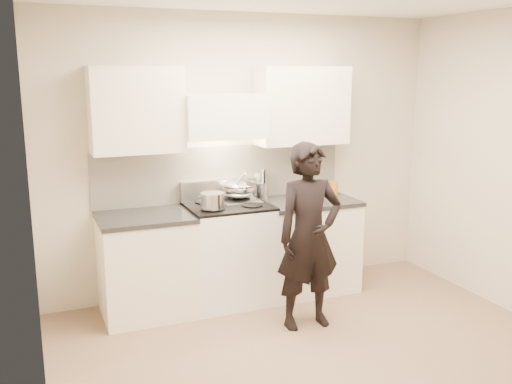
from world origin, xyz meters
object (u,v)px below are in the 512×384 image
(stove, at_px, (229,253))
(utensil_crock, at_px, (263,189))
(counter_right, at_px, (307,244))
(person, at_px, (309,236))
(wok, at_px, (239,188))

(stove, height_order, utensil_crock, utensil_crock)
(stove, height_order, counter_right, stove)
(person, bearing_deg, wok, 108.52)
(utensil_crock, bearing_deg, counter_right, -31.98)
(wok, relative_size, person, 0.29)
(person, bearing_deg, stove, 121.27)
(counter_right, height_order, wok, wok)
(counter_right, bearing_deg, wok, 167.85)
(counter_right, height_order, person, person)
(wok, bearing_deg, person, -72.27)
(stove, xyz_separation_m, utensil_crock, (0.45, 0.24, 0.53))
(counter_right, xyz_separation_m, wok, (-0.67, 0.14, 0.60))
(counter_right, bearing_deg, person, -116.48)
(wok, height_order, utensil_crock, wok)
(stove, height_order, person, person)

